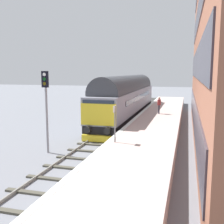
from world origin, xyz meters
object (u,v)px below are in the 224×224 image
object	(u,v)px
diesel_locomotive	(127,96)
signal_post_near	(46,102)
signal_post_mid	(121,91)
platform_number_sign	(115,118)
waiting_passenger	(159,104)

from	to	relation	value
diesel_locomotive	signal_post_near	bearing A→B (deg)	-99.77
signal_post_mid	platform_number_sign	world-z (taller)	signal_post_mid
diesel_locomotive	signal_post_near	size ratio (longest dim) A/B	3.88
signal_post_mid	platform_number_sign	distance (m)	19.96
signal_post_near	platform_number_sign	bearing A→B (deg)	-0.30
signal_post_mid	waiting_passenger	xyz separation A→B (m)	(5.76, -7.89, -0.61)
diesel_locomotive	waiting_passenger	xyz separation A→B (m)	(3.51, -1.52, -0.50)
diesel_locomotive	waiting_passenger	size ratio (longest dim) A/B	12.10
waiting_passenger	signal_post_near	bearing A→B (deg)	150.30
signal_post_near	signal_post_mid	world-z (taller)	signal_post_near
platform_number_sign	diesel_locomotive	bearing A→B (deg)	99.24
signal_post_mid	platform_number_sign	xyz separation A→B (m)	(4.38, -19.47, -0.19)
signal_post_mid	waiting_passenger	size ratio (longest dim) A/B	2.45
diesel_locomotive	platform_number_sign	bearing A→B (deg)	-80.76
signal_post_mid	waiting_passenger	bearing A→B (deg)	-53.85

